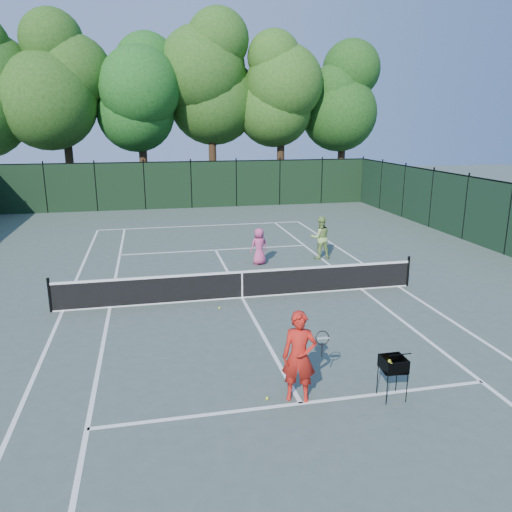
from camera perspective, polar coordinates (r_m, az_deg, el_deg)
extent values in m
plane|color=#44524A|center=(16.13, -1.59, -4.81)|extent=(90.00, 90.00, 0.00)
cube|color=white|center=(16.12, -21.23, -5.87)|extent=(0.10, 23.77, 0.01)
cube|color=white|center=(17.91, 15.96, -3.36)|extent=(0.10, 23.77, 0.01)
cube|color=white|center=(15.95, -16.36, -5.67)|extent=(0.10, 23.77, 0.01)
cube|color=white|center=(17.32, 11.94, -3.72)|extent=(0.10, 23.77, 0.01)
cube|color=white|center=(27.50, -6.18, 3.46)|extent=(10.97, 0.10, 0.01)
cube|color=white|center=(10.49, 5.16, -16.43)|extent=(8.23, 0.10, 0.01)
cube|color=white|center=(22.18, -4.65, 0.70)|extent=(8.23, 0.10, 0.01)
cube|color=white|center=(16.13, -1.59, -4.80)|extent=(0.10, 12.80, 0.01)
cube|color=black|center=(15.98, -1.61, -3.27)|extent=(11.60, 0.03, 0.85)
cube|color=white|center=(15.86, -1.62, -1.83)|extent=(11.60, 0.05, 0.07)
cube|color=white|center=(16.12, -1.59, -4.74)|extent=(11.60, 0.05, 0.04)
cube|color=white|center=(15.98, -1.61, -3.27)|extent=(0.05, 0.04, 0.91)
cylinder|color=black|center=(16.01, -22.52, -4.15)|extent=(0.09, 0.09, 1.06)
cylinder|color=black|center=(17.90, 16.97, -1.68)|extent=(0.09, 0.09, 1.06)
cube|color=black|center=(33.28, -7.41, 8.03)|extent=(24.00, 0.05, 3.00)
cylinder|color=black|center=(37.42, -20.47, 9.37)|extent=(0.56, 0.56, 4.80)
ellipsoid|color=#1D4313|center=(37.43, -21.40, 19.00)|extent=(6.80, 6.80, 10.54)
cylinder|color=black|center=(36.87, -12.68, 9.48)|extent=(0.56, 0.56, 4.30)
ellipsoid|color=#154A17|center=(36.79, -13.20, 18.19)|extent=(6.00, 6.00, 9.30)
cylinder|color=black|center=(37.64, -4.96, 10.43)|extent=(0.56, 0.56, 5.00)
ellipsoid|color=#214B15|center=(37.70, -5.20, 20.36)|extent=(7.00, 7.00, 10.85)
cylinder|color=black|center=(37.94, 2.82, 10.20)|extent=(0.56, 0.56, 4.60)
ellipsoid|color=#244F16|center=(37.90, 2.93, 19.07)|extent=(6.20, 6.20, 9.61)
cylinder|color=black|center=(39.99, 9.67, 10.11)|extent=(0.56, 0.56, 4.40)
ellipsoid|color=#164012|center=(39.92, 10.04, 18.04)|extent=(5.80, 5.80, 8.99)
imported|color=red|center=(10.19, 4.96, -11.39)|extent=(0.80, 0.66, 1.89)
cylinder|color=black|center=(10.50, 7.54, -10.61)|extent=(0.03, 0.03, 0.30)
torus|color=black|center=(10.38, 7.60, -9.27)|extent=(0.30, 0.10, 0.30)
imported|color=#C8467C|center=(19.72, 0.36, 1.12)|extent=(0.80, 0.61, 1.46)
imported|color=#95BC5E|center=(20.75, 7.36, 2.11)|extent=(0.86, 0.67, 1.76)
cylinder|color=black|center=(10.59, 14.74, -14.63)|extent=(0.02, 0.02, 0.64)
cylinder|color=black|center=(10.78, 16.86, -14.24)|extent=(0.02, 0.02, 0.64)
cylinder|color=black|center=(10.92, 13.70, -13.58)|extent=(0.02, 0.02, 0.64)
cylinder|color=black|center=(11.11, 15.77, -13.22)|extent=(0.02, 0.02, 0.64)
cube|color=black|center=(10.64, 15.44, -11.77)|extent=(0.54, 0.54, 0.27)
sphere|color=yellow|center=(10.67, 15.41, -12.15)|extent=(0.07, 0.07, 0.07)
sphere|color=yellow|center=(10.67, 15.41, -12.15)|extent=(0.07, 0.07, 0.07)
sphere|color=yellow|center=(10.67, 15.41, -12.15)|extent=(0.07, 0.07, 0.07)
sphere|color=yellow|center=(10.67, 15.41, -12.15)|extent=(0.07, 0.07, 0.07)
sphere|color=yellow|center=(10.67, 15.41, -12.15)|extent=(0.07, 0.07, 0.07)
sphere|color=yellow|center=(10.67, 15.41, -12.15)|extent=(0.07, 0.07, 0.07)
sphere|color=yellow|center=(10.67, 15.41, -12.15)|extent=(0.07, 0.07, 0.07)
sphere|color=yellow|center=(10.67, 15.41, -12.15)|extent=(0.07, 0.07, 0.07)
sphere|color=yellow|center=(10.67, 15.41, -12.15)|extent=(0.07, 0.07, 0.07)
sphere|color=yellow|center=(10.67, 15.41, -12.15)|extent=(0.07, 0.07, 0.07)
sphere|color=yellow|center=(10.67, 15.41, -12.15)|extent=(0.07, 0.07, 0.07)
sphere|color=yellow|center=(10.67, 15.41, -12.15)|extent=(0.07, 0.07, 0.07)
sphere|color=yellow|center=(10.67, 15.41, -12.15)|extent=(0.07, 0.07, 0.07)
sphere|color=yellow|center=(10.67, 15.41, -12.15)|extent=(0.07, 0.07, 0.07)
sphere|color=yellow|center=(10.67, 15.41, -12.15)|extent=(0.07, 0.07, 0.07)
sphere|color=yellow|center=(10.67, 15.41, -12.15)|extent=(0.07, 0.07, 0.07)
sphere|color=yellow|center=(10.56, 1.29, -15.95)|extent=(0.07, 0.07, 0.07)
sphere|color=#E6F532|center=(15.23, -4.20, -5.94)|extent=(0.07, 0.07, 0.07)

